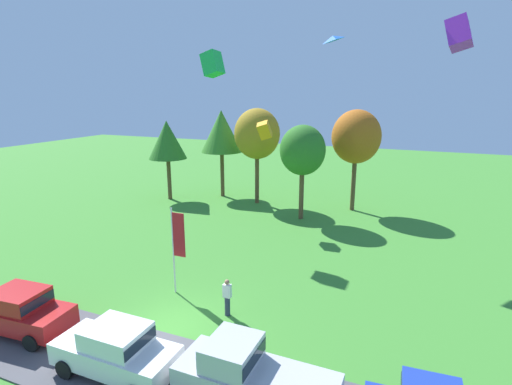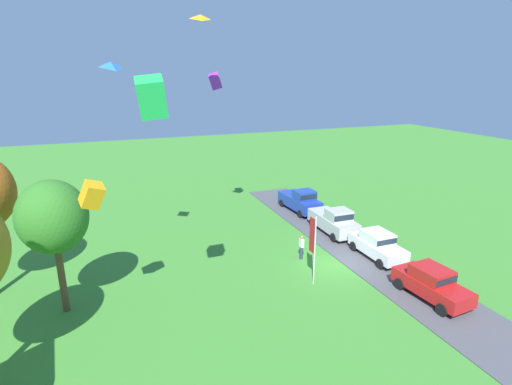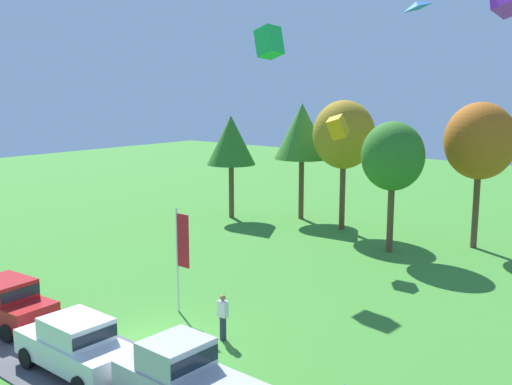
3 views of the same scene
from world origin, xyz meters
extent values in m
plane|color=#3D842D|center=(0.00, 0.00, 0.00)|extent=(120.00, 120.00, 0.00)
cube|color=#4C4C51|center=(0.00, -2.81, 0.03)|extent=(36.00, 4.40, 0.06)
cube|color=red|center=(-5.44, -2.80, 0.80)|extent=(4.52, 2.13, 0.80)
cube|color=red|center=(-5.34, -2.79, 1.55)|extent=(2.12, 1.79, 0.70)
cube|color=#19232D|center=(-5.34, -2.79, 1.55)|extent=(2.16, 1.76, 0.38)
cylinder|color=black|center=(-7.00, -2.06, 0.40)|extent=(0.70, 0.29, 0.68)
cylinder|color=black|center=(-3.89, -3.54, 0.40)|extent=(0.70, 0.29, 0.68)
cylinder|color=black|center=(-4.02, -1.83, 0.40)|extent=(0.70, 0.29, 0.68)
cube|color=white|center=(-0.02, -3.29, 0.80)|extent=(4.40, 1.81, 0.80)
cube|color=white|center=(0.08, -3.29, 1.55)|extent=(2.00, 1.64, 0.70)
cube|color=#19232D|center=(0.08, -3.29, 1.55)|extent=(2.04, 1.61, 0.38)
cylinder|color=black|center=(-1.51, -4.15, 0.40)|extent=(0.68, 0.24, 0.68)
cylinder|color=black|center=(-1.51, -2.44, 0.40)|extent=(0.68, 0.24, 0.68)
cylinder|color=black|center=(1.48, -2.44, 0.40)|extent=(0.68, 0.24, 0.68)
cube|color=#B7B7BC|center=(5.05, -2.89, 0.90)|extent=(5.03, 1.98, 1.00)
cube|color=#B7B7BC|center=(4.25, -2.88, 1.80)|extent=(1.53, 1.78, 0.80)
cube|color=#19232D|center=(4.25, -2.88, 1.80)|extent=(1.56, 1.75, 0.44)
cylinder|color=black|center=(3.36, -1.96, 0.40)|extent=(0.68, 0.25, 0.68)
cylinder|color=#2D334C|center=(1.80, 1.63, 0.44)|extent=(0.24, 0.24, 0.88)
cube|color=white|center=(1.80, 1.63, 1.18)|extent=(0.36, 0.22, 0.60)
sphere|color=#9E7051|center=(1.80, 1.63, 1.60)|extent=(0.22, 0.22, 0.22)
cylinder|color=brown|center=(-12.01, 17.40, 1.89)|extent=(0.36, 0.36, 3.77)
cone|color=#2D7023|center=(-12.01, 17.40, 5.47)|extent=(3.39, 3.39, 3.39)
cylinder|color=brown|center=(-8.01, 20.23, 2.11)|extent=(0.36, 0.36, 4.23)
cone|color=#387F28|center=(-8.01, 20.23, 6.13)|extent=(3.80, 3.80, 3.80)
cylinder|color=brown|center=(-4.07, 19.23, 2.18)|extent=(0.36, 0.36, 4.37)
ellipsoid|color=olive|center=(-4.07, 19.23, 6.13)|extent=(3.93, 3.93, 4.32)
cylinder|color=brown|center=(0.83, 16.33, 1.91)|extent=(0.36, 0.36, 3.82)
ellipsoid|color=#2D7023|center=(0.83, 16.33, 5.37)|extent=(3.44, 3.44, 3.79)
cylinder|color=brown|center=(4.13, 20.24, 2.18)|extent=(0.36, 0.36, 4.36)
ellipsoid|color=#B25B19|center=(4.13, 20.24, 6.13)|extent=(3.92, 3.92, 4.32)
cylinder|color=silver|center=(-1.52, 2.53, 2.17)|extent=(0.08, 0.08, 4.34)
cube|color=red|center=(-1.17, 2.53, 3.04)|extent=(0.64, 0.04, 2.17)
cube|color=green|center=(-4.10, 11.66, 11.39)|extent=(1.51, 1.29, 1.80)
cube|color=orange|center=(-1.46, 14.31, 6.95)|extent=(1.19, 1.28, 1.48)
pyramid|color=blue|center=(3.51, 12.73, 12.72)|extent=(1.35, 1.31, 0.58)
cube|color=purple|center=(9.94, 5.12, 11.72)|extent=(1.13, 1.17, 1.41)
camera|label=1|loc=(9.04, -12.48, 9.59)|focal=28.00mm
camera|label=2|loc=(-20.42, 13.69, 12.26)|focal=28.00mm
camera|label=3|loc=(15.84, -13.37, 9.03)|focal=42.00mm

